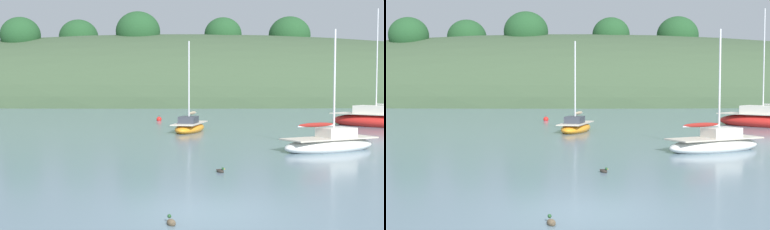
# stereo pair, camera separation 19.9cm
# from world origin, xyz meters

# --- Properties ---
(ground_plane) EXTENTS (400.00, 400.00, 0.00)m
(ground_plane) POSITION_xyz_m (0.00, 0.00, 0.00)
(ground_plane) COLOR slate
(far_shoreline_hill) EXTENTS (150.00, 36.00, 25.80)m
(far_shoreline_hill) POSITION_xyz_m (-0.05, 73.72, 0.10)
(far_shoreline_hill) COLOR #384C33
(far_shoreline_hill) RESTS_ON ground
(sailboat_white_near) EXTENTS (7.38, 7.21, 8.94)m
(sailboat_white_near) POSITION_xyz_m (14.02, 26.01, 0.45)
(sailboat_white_near) COLOR red
(sailboat_white_near) RESTS_ON ground
(sailboat_cream_ketch) EXTENTS (5.26, 3.74, 5.81)m
(sailboat_cream_ketch) POSITION_xyz_m (6.29, 11.76, 0.33)
(sailboat_cream_ketch) COLOR white
(sailboat_cream_ketch) RESTS_ON ground
(sailboat_red_portside) EXTENTS (2.75, 5.00, 6.07)m
(sailboat_red_portside) POSITION_xyz_m (-0.12, 21.97, 0.32)
(sailboat_red_portside) COLOR orange
(sailboat_red_portside) RESTS_ON ground
(mooring_buoy_outer) EXTENTS (0.44, 0.44, 0.54)m
(mooring_buoy_outer) POSITION_xyz_m (-2.62, 32.59, 0.12)
(mooring_buoy_outer) COLOR red
(mooring_buoy_outer) RESTS_ON ground
(duck_lead) EXTENTS (0.27, 0.42, 0.24)m
(duck_lead) POSITION_xyz_m (-0.82, -1.12, 0.05)
(duck_lead) COLOR brown
(duck_lead) RESTS_ON ground
(duck_trailing) EXTENTS (0.34, 0.39, 0.24)m
(duck_trailing) POSITION_xyz_m (0.74, 5.71, 0.05)
(duck_trailing) COLOR #2D2823
(duck_trailing) RESTS_ON ground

